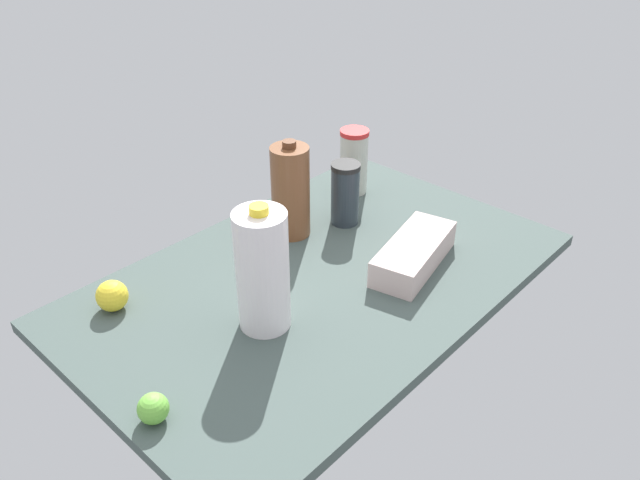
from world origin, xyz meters
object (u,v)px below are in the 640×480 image
Objects in this scene: shaker_bottle at (345,194)px; egg_carton at (414,253)px; tumbler_cup at (354,161)px; lemon_far_back at (112,296)px; lime_near_front at (153,408)px; milk_jug at (262,271)px; chocolate_milk_jug at (291,191)px.

shaker_bottle is 0.62× the size of egg_carton.
egg_carton is at bearing 61.10° from tumbler_cup.
lemon_far_back reaches higher than lime_near_front.
egg_carton is at bearing 146.84° from lemon_far_back.
lemon_far_back is at bearing -55.55° from milk_jug.
chocolate_milk_jug is at bearing -143.58° from milk_jug.
tumbler_cup is at bearing -131.62° from egg_carton.
milk_jug is at bearing 23.45° from tumbler_cup.
shaker_bottle is at bearing 154.54° from chocolate_milk_jug.
lime_near_front is (12.74, 34.41, -0.68)cm from lemon_far_back.
tumbler_cup is 81.27cm from lemon_far_back.
chocolate_milk_jug is (14.20, -6.76, 3.71)cm from shaker_bottle.
egg_carton is (-40.65, 10.58, -10.47)cm from milk_jug.
tumbler_cup is 66.74cm from milk_jug.
shaker_bottle is 0.60× the size of milk_jug.
lime_near_front is (73.24, -5.12, -0.59)cm from egg_carton.
milk_jug is at bearing -27.31° from egg_carton.
shaker_bottle reaches higher than lemon_far_back.
lime_near_front is (63.67, 28.38, -9.73)cm from chocolate_milk_jug.
tumbler_cup reaches higher than lemon_far_back.
tumbler_cup is 3.40× the size of lime_near_front.
chocolate_milk_jug is 70.38cm from lime_near_front.
egg_carton is at bearing 80.19° from shaker_bottle.
chocolate_milk_jug reaches higher than egg_carton.
tumbler_cup is at bearing -146.87° from shaker_bottle.
lime_near_front is (77.87, 21.62, -6.03)cm from shaker_bottle.
shaker_bottle is 66.59cm from lemon_far_back.
milk_jug reaches higher than shaker_bottle.
shaker_bottle is 3.05× the size of lime_near_front.
tumbler_cup is 0.67× the size of milk_jug.
lemon_far_back is at bearing -45.88° from egg_carton.
chocolate_milk_jug is at bearing 173.25° from lemon_far_back.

